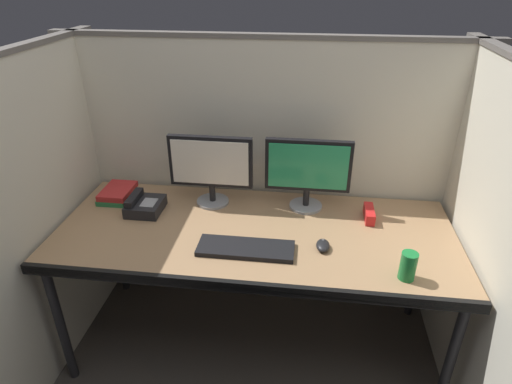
# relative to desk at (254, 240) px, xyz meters

# --- Properties ---
(cubicle_partition_rear) EXTENTS (2.21, 0.06, 1.57)m
(cubicle_partition_rear) POSITION_rel_desk_xyz_m (0.00, 0.46, 0.10)
(cubicle_partition_rear) COLOR beige
(cubicle_partition_rear) RESTS_ON ground
(cubicle_partition_left) EXTENTS (0.06, 1.41, 1.57)m
(cubicle_partition_left) POSITION_rel_desk_xyz_m (-0.99, -0.09, 0.10)
(cubicle_partition_left) COLOR beige
(cubicle_partition_left) RESTS_ON ground
(cubicle_partition_right) EXTENTS (0.06, 1.41, 1.57)m
(cubicle_partition_right) POSITION_rel_desk_xyz_m (0.99, -0.09, 0.10)
(cubicle_partition_right) COLOR beige
(cubicle_partition_right) RESTS_ON ground
(desk) EXTENTS (1.90, 0.80, 0.74)m
(desk) POSITION_rel_desk_xyz_m (0.00, 0.00, 0.00)
(desk) COLOR #997551
(desk) RESTS_ON ground
(monitor_left) EXTENTS (0.43, 0.17, 0.37)m
(monitor_left) POSITION_rel_desk_xyz_m (-0.26, 0.25, 0.27)
(monitor_left) COLOR gray
(monitor_left) RESTS_ON desk
(monitor_right) EXTENTS (0.43, 0.17, 0.37)m
(monitor_right) POSITION_rel_desk_xyz_m (0.24, 0.26, 0.27)
(monitor_right) COLOR gray
(monitor_right) RESTS_ON desk
(keyboard_main) EXTENTS (0.43, 0.15, 0.02)m
(keyboard_main) POSITION_rel_desk_xyz_m (-0.02, -0.16, 0.06)
(keyboard_main) COLOR black
(keyboard_main) RESTS_ON desk
(computer_mouse) EXTENTS (0.06, 0.10, 0.04)m
(computer_mouse) POSITION_rel_desk_xyz_m (0.32, -0.10, 0.07)
(computer_mouse) COLOR black
(computer_mouse) RESTS_ON desk
(red_stapler) EXTENTS (0.04, 0.15, 0.06)m
(red_stapler) POSITION_rel_desk_xyz_m (0.55, 0.19, 0.08)
(red_stapler) COLOR red
(red_stapler) RESTS_ON desk
(book_stack) EXTENTS (0.15, 0.21, 0.06)m
(book_stack) POSITION_rel_desk_xyz_m (-0.78, 0.24, 0.08)
(book_stack) COLOR #26723F
(book_stack) RESTS_ON desk
(soda_can) EXTENTS (0.07, 0.07, 0.12)m
(soda_can) POSITION_rel_desk_xyz_m (0.66, -0.26, 0.11)
(soda_can) COLOR #197233
(soda_can) RESTS_ON desk
(desk_phone) EXTENTS (0.17, 0.19, 0.09)m
(desk_phone) POSITION_rel_desk_xyz_m (-0.59, 0.12, 0.08)
(desk_phone) COLOR black
(desk_phone) RESTS_ON desk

